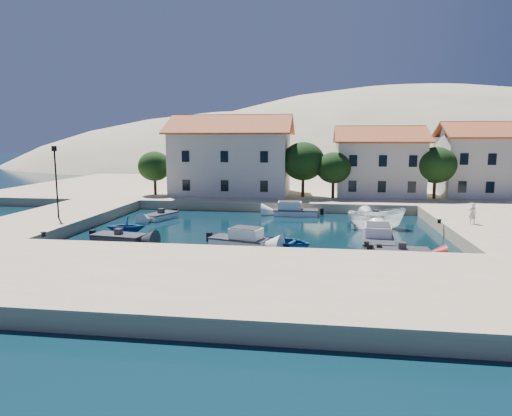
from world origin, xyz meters
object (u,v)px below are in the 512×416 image
(lamppost, at_px, (56,175))
(pedestrian, at_px, (472,213))
(cabin_cruiser_east, at_px, (378,239))
(building_mid, at_px, (378,160))
(boat_east, at_px, (376,229))
(building_left, at_px, (232,154))
(rowboat_south, at_px, (282,246))
(cabin_cruiser_south, at_px, (239,240))
(building_right, at_px, (480,158))

(lamppost, distance_m, pedestrian, 34.94)
(cabin_cruiser_east, bearing_deg, building_mid, -0.92)
(boat_east, xyz_separation_m, pedestrian, (7.30, -1.89, 1.85))
(pedestrian, bearing_deg, building_left, -48.77)
(building_mid, relative_size, rowboat_south, 2.41)
(building_left, distance_m, cabin_cruiser_south, 25.13)
(building_right, distance_m, cabin_cruiser_east, 28.87)
(cabin_cruiser_south, distance_m, boat_east, 13.48)
(boat_east, bearing_deg, pedestrian, -114.04)
(building_left, distance_m, lamppost, 23.10)
(building_right, relative_size, pedestrian, 5.57)
(cabin_cruiser_south, relative_size, pedestrian, 2.71)
(building_mid, xyz_separation_m, lamppost, (-29.50, -21.00, -0.47))
(building_left, bearing_deg, rowboat_south, -70.50)
(lamppost, bearing_deg, cabin_cruiser_east, -5.01)
(cabin_cruiser_east, bearing_deg, lamppost, 90.61)
(boat_east, distance_m, pedestrian, 7.77)
(building_right, relative_size, cabin_cruiser_east, 1.65)
(lamppost, height_order, pedestrian, lamppost)
(lamppost, distance_m, rowboat_south, 20.68)
(building_right, bearing_deg, building_left, -176.19)
(building_left, distance_m, building_mid, 18.04)
(building_left, distance_m, boat_east, 23.33)
(lamppost, relative_size, pedestrian, 3.67)
(building_left, xyz_separation_m, building_mid, (18.00, 1.00, -0.71))
(rowboat_south, bearing_deg, building_left, 36.55)
(building_mid, distance_m, lamppost, 36.21)
(rowboat_south, distance_m, cabin_cruiser_east, 7.11)
(building_mid, relative_size, pedestrian, 6.19)
(pedestrian, bearing_deg, rowboat_south, 9.44)
(building_mid, height_order, lamppost, building_mid)
(lamppost, relative_size, boat_east, 1.22)
(building_left, xyz_separation_m, building_right, (30.00, 2.00, -0.46))
(building_mid, bearing_deg, rowboat_south, -111.56)
(cabin_cruiser_south, xyz_separation_m, cabin_cruiser_east, (10.18, 1.63, 0.00))
(rowboat_south, bearing_deg, building_right, -23.33)
(building_left, distance_m, building_right, 30.07)
(building_left, xyz_separation_m, pedestrian, (23.26, -17.85, -4.09))
(boat_east, bearing_deg, building_mid, -16.37)
(building_left, bearing_deg, cabin_cruiser_south, -77.91)
(building_right, distance_m, boat_east, 23.44)
(building_left, relative_size, cabin_cruiser_south, 3.20)
(lamppost, relative_size, rowboat_south, 1.43)
(cabin_cruiser_east, bearing_deg, rowboat_south, 104.88)
(boat_east, bearing_deg, rowboat_south, 125.14)
(building_left, xyz_separation_m, boat_east, (15.95, -15.96, -5.94))
(cabin_cruiser_east, xyz_separation_m, boat_east, (0.63, 6.40, -0.48))
(pedestrian, bearing_deg, lamppost, -7.72)
(cabin_cruiser_south, bearing_deg, rowboat_south, 24.89)
(cabin_cruiser_east, bearing_deg, building_left, 40.05)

